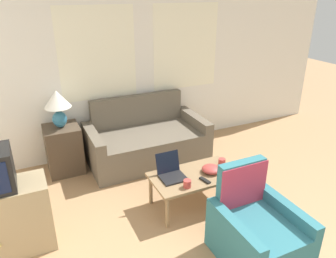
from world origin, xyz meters
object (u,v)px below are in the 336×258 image
Objects in this scene: cup_navy at (222,162)px; tv_remote at (205,180)px; cup_yellow at (187,184)px; snack_bowl at (211,169)px; table_lamp at (57,104)px; coffee_table at (194,178)px; armchair at (255,232)px; couch at (146,141)px; laptop at (171,172)px.

tv_remote is at bearing -149.69° from cup_navy.
cup_yellow is at bearing -174.88° from tv_remote.
cup_navy is at bearing 30.31° from tv_remote.
cup_navy is 0.42× the size of snack_bowl.
table_lamp is 2.04m from coffee_table.
armchair is at bearing -66.57° from cup_yellow.
couch is at bearing 85.86° from cup_yellow.
laptop is at bearing 139.81° from tv_remote.
table_lamp is 2.26m from cup_navy.
table_lamp reaches higher than tv_remote.
armchair is at bearing -60.15° from table_lamp.
laptop is at bearing 176.52° from cup_navy.
laptop reaches higher than coffee_table.
snack_bowl reaches higher than tv_remote.
tv_remote is (0.30, -0.25, -0.05)m from laptop.
armchair is 0.88× the size of coffee_table.
snack_bowl is (0.21, -0.03, 0.08)m from coffee_table.
laptop is (1.00, -1.38, -0.54)m from table_lamp.
cup_yellow is at bearing -158.72° from cup_navy.
cup_yellow is at bearing 113.43° from armchair.
laptop is 3.62× the size of cup_yellow.
couch is at bearing 93.71° from coffee_table.
cup_yellow is (-0.33, 0.77, 0.19)m from armchair.
cup_yellow reaches higher than coffee_table.
cup_yellow is 0.39× the size of snack_bowl.
laptop is 3.36× the size of cup_navy.
laptop is 0.48m from snack_bowl.
cup_yellow is at bearing -135.96° from coffee_table.
cup_navy is 0.21m from snack_bowl.
armchair is 1.13m from laptop.
table_lamp is 2.32× the size of snack_bowl.
cup_yellow is at bearing -158.43° from snack_bowl.
laptop is at bearing 161.94° from coffee_table.
couch reaches higher than tv_remote.
coffee_table is 0.23m from snack_bowl.
couch is 20.01× the size of cup_yellow.
coffee_table is at bearing -49.45° from table_lamp.
snack_bowl is 1.41× the size of tv_remote.
laptop is 0.67m from cup_navy.
snack_bowl reaches higher than coffee_table.
couch is 1.39m from cup_navy.
armchair is 4.06× the size of snack_bowl.
laptop is at bearing 110.77° from armchair.
laptop is (-0.17, -1.25, 0.19)m from couch.
couch is at bearing 94.83° from tv_remote.
tv_remote is at bearing 96.84° from armchair.
cup_yellow is 0.43m from snack_bowl.
table_lamp is 2.17m from snack_bowl.
snack_bowl is at bearing -77.85° from couch.
table_lamp is 5.49× the size of cup_navy.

